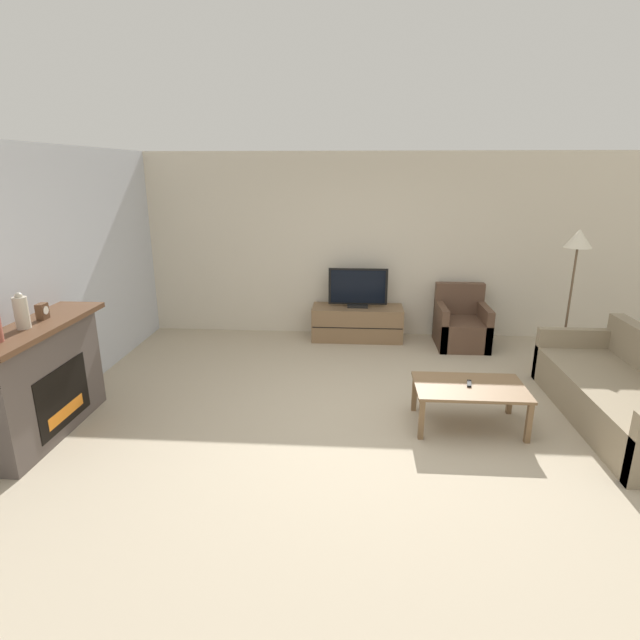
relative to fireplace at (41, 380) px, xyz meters
The scene contains 13 objects.
ground_plane 3.13m from the fireplace, ahead, with size 24.00×24.00×0.00m, color tan.
wall_back 4.60m from the fireplace, 47.72° to the left, with size 12.00×0.06×2.70m.
wall_left 0.94m from the fireplace, 116.98° to the left, with size 0.06×12.00×2.70m.
fireplace is the anchor object (origin of this frame).
mantel_vase_centre_left 0.71m from the fireplace, 82.07° to the right, with size 0.12×0.12×0.32m.
mantel_clock 0.64m from the fireplace, 83.77° to the left, with size 0.08×0.11×0.15m.
tv_stand 4.25m from the fireplace, 45.58° to the left, with size 1.33×0.52×0.50m.
tv 4.24m from the fireplace, 45.56° to the left, with size 0.86×0.18×0.58m.
armchair 5.30m from the fireplace, 32.63° to the left, with size 0.70×0.76×0.86m.
coffee_table 4.08m from the fireplace, ahead, with size 1.06×0.66×0.43m.
remote 4.08m from the fireplace, ahead, with size 0.07×0.16×0.02m.
couch 5.68m from the fireplace, ahead, with size 0.96×2.27×0.83m.
floor_lamp 6.03m from the fireplace, 20.42° to the left, with size 0.32×0.32×1.77m.
Camera 1 is at (-0.14, -4.56, 2.45)m, focal length 28.00 mm.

